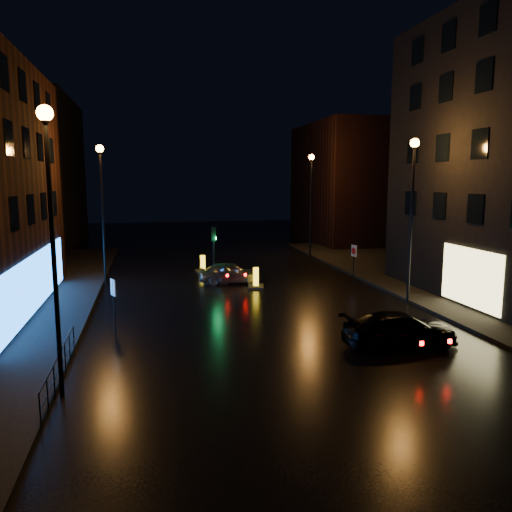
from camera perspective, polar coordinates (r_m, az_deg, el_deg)
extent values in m
plane|color=black|center=(18.74, 4.55, -11.14)|extent=(120.00, 120.00, 0.00)
cube|color=black|center=(32.00, 24.93, -3.44)|extent=(12.00, 44.00, 0.15)
cube|color=black|center=(53.01, -24.27, 8.64)|extent=(8.00, 16.00, 14.00)
cube|color=black|center=(52.86, 10.35, 8.18)|extent=(8.00, 14.00, 12.00)
cylinder|color=black|center=(15.30, -22.07, -0.79)|extent=(0.14, 0.14, 8.00)
cylinder|color=black|center=(15.21, -22.96, 14.26)|extent=(0.20, 0.20, 0.25)
sphere|color=orange|center=(15.22, -22.99, 14.82)|extent=(0.44, 0.44, 0.44)
cylinder|color=black|center=(31.08, -17.09, 3.98)|extent=(0.14, 0.14, 8.00)
cylinder|color=black|center=(31.04, -17.42, 11.35)|extent=(0.20, 0.20, 0.25)
sphere|color=orange|center=(31.04, -17.43, 11.63)|extent=(0.44, 0.44, 0.44)
cylinder|color=black|center=(26.38, 17.28, 3.19)|extent=(0.14, 0.14, 8.00)
cylinder|color=black|center=(26.32, 17.68, 11.89)|extent=(0.20, 0.20, 0.25)
sphere|color=orange|center=(26.33, 17.69, 12.21)|extent=(0.44, 0.44, 0.44)
cylinder|color=black|center=(41.03, 6.27, 5.36)|extent=(0.14, 0.14, 8.00)
cylinder|color=black|center=(41.00, 6.36, 10.95)|extent=(0.20, 0.20, 0.25)
sphere|color=orange|center=(41.01, 6.37, 11.16)|extent=(0.44, 0.44, 0.44)
cube|color=black|center=(31.75, -4.81, -2.76)|extent=(1.40, 2.40, 0.12)
cylinder|color=black|center=(31.51, -4.84, -0.37)|extent=(0.12, 0.12, 2.80)
cube|color=black|center=(31.30, -4.87, 2.52)|extent=(0.28, 0.22, 0.90)
cylinder|color=#0CFF59|center=(31.35, -4.61, 2.02)|extent=(0.05, 0.18, 0.18)
cylinder|color=black|center=(17.01, -21.58, -10.38)|extent=(0.05, 6.00, 0.05)
cylinder|color=black|center=(17.16, -21.49, -11.86)|extent=(0.04, 6.00, 0.04)
cylinder|color=black|center=(14.43, -23.46, -15.97)|extent=(0.04, 0.04, 1.00)
cylinder|color=black|center=(17.16, -21.49, -11.86)|extent=(0.04, 0.04, 1.00)
cylinder|color=black|center=(19.97, -20.11, -8.89)|extent=(0.04, 0.04, 1.00)
imported|color=#9DA0A4|center=(30.98, -2.99, -1.91)|extent=(3.99, 1.89, 1.32)
imported|color=black|center=(20.14, 16.18, -8.07)|extent=(4.64, 2.11, 1.32)
cube|color=black|center=(29.78, -0.02, -3.50)|extent=(1.17, 1.53, 0.11)
cube|color=yellow|center=(29.66, -0.02, -2.42)|extent=(0.36, 0.27, 1.14)
cube|color=black|center=(29.66, -0.02, -2.42)|extent=(0.34, 0.09, 0.69)
cube|color=black|center=(34.78, -6.10, -1.78)|extent=(1.01, 1.43, 0.11)
cube|color=yellow|center=(34.68, -6.11, -0.86)|extent=(0.33, 0.23, 1.14)
cube|color=black|center=(34.68, -6.11, -0.86)|extent=(0.34, 0.05, 0.68)
cylinder|color=black|center=(22.31, -15.94, -5.39)|extent=(0.06, 0.06, 2.10)
cube|color=silver|center=(22.14, -16.02, -3.48)|extent=(0.25, 0.50, 0.72)
cylinder|color=#B20C0C|center=(22.15, -15.95, -3.47)|extent=(0.18, 0.39, 0.42)
cylinder|color=black|center=(32.45, 11.10, -0.80)|extent=(0.06, 0.06, 2.18)
cube|color=beige|center=(32.33, 11.14, 0.58)|extent=(0.15, 0.54, 0.74)
cylinder|color=#B20C0C|center=(32.31, 11.10, 0.58)|extent=(0.10, 0.43, 0.44)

